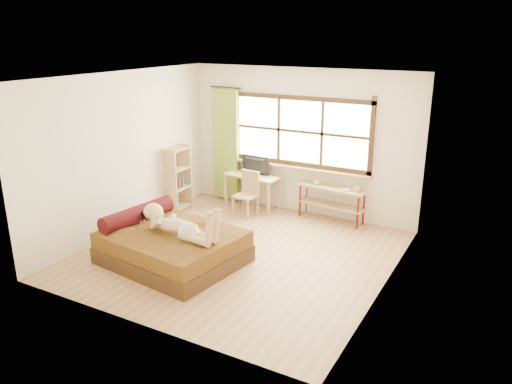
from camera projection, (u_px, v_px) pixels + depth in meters
The scene contains 18 objects.
floor at pixel (239, 254), 7.78m from camera, with size 4.50×4.50×0.00m, color #9E754C.
ceiling at pixel (237, 77), 6.94m from camera, with size 4.50×4.50×0.00m, color white.
wall_back at pixel (300, 142), 9.24m from camera, with size 4.50×4.50×0.00m, color silver.
wall_front at pixel (134, 218), 5.48m from camera, with size 4.50×4.50×0.00m, color silver.
wall_left at pixel (123, 153), 8.39m from camera, with size 4.50×4.50×0.00m, color silver.
wall_right at pixel (390, 193), 6.33m from camera, with size 4.50×4.50×0.00m, color silver.
window at pixel (300, 134), 9.16m from camera, with size 2.80×0.16×1.46m.
curtain at pixel (226, 145), 9.91m from camera, with size 0.55×0.10×2.20m, color olive.
bed at pixel (171, 245), 7.46m from camera, with size 2.11×1.77×0.73m.
woman at pixel (177, 217), 7.16m from camera, with size 1.35×0.38×0.58m, color #CFAD85, non-canonical shape.
kitten at pixel (139, 214), 7.74m from camera, with size 0.29×0.12×0.23m, color black, non-canonical shape.
desk at pixel (253, 179), 9.61m from camera, with size 1.12×0.60×0.68m.
monitor at pixel (254, 165), 9.57m from camera, with size 0.62×0.08×0.36m, color black.
chair at pixel (248, 191), 9.29m from camera, with size 0.41×0.41×0.85m.
pipe_shelf at pixel (332, 196), 9.02m from camera, with size 1.29×0.46×0.72m.
cup at pixel (317, 182), 9.10m from camera, with size 0.12×0.12×0.09m, color gray.
book at pixel (343, 188), 8.88m from camera, with size 0.17×0.23×0.02m, color gray.
bookshelf at pixel (178, 178), 9.55m from camera, with size 0.32×0.54×1.23m.
Camera 1 is at (3.65, -6.09, 3.32)m, focal length 35.00 mm.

